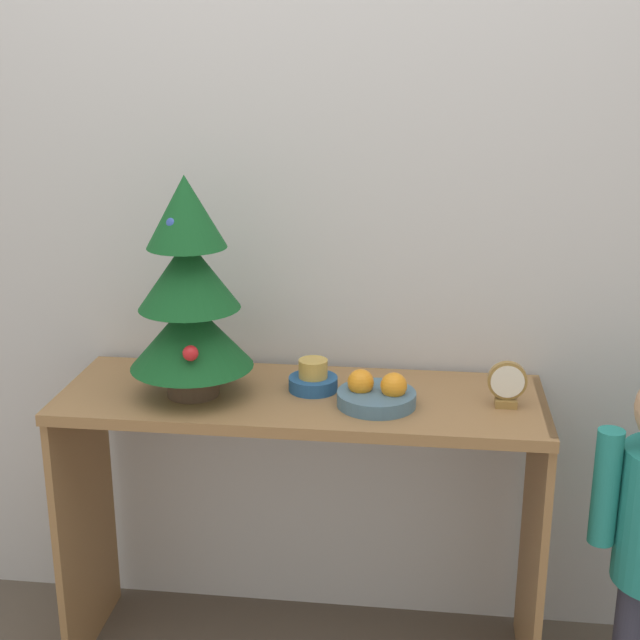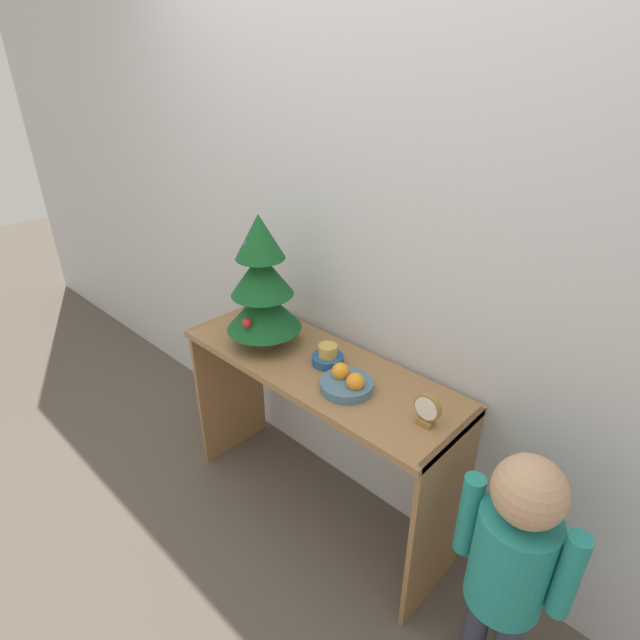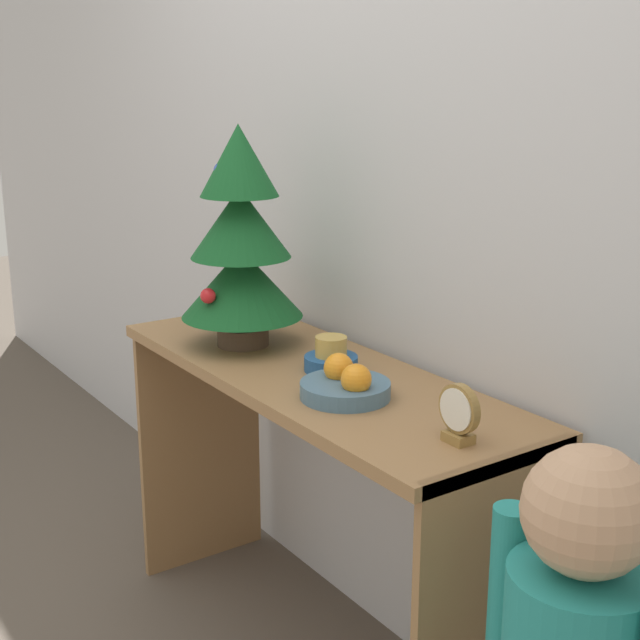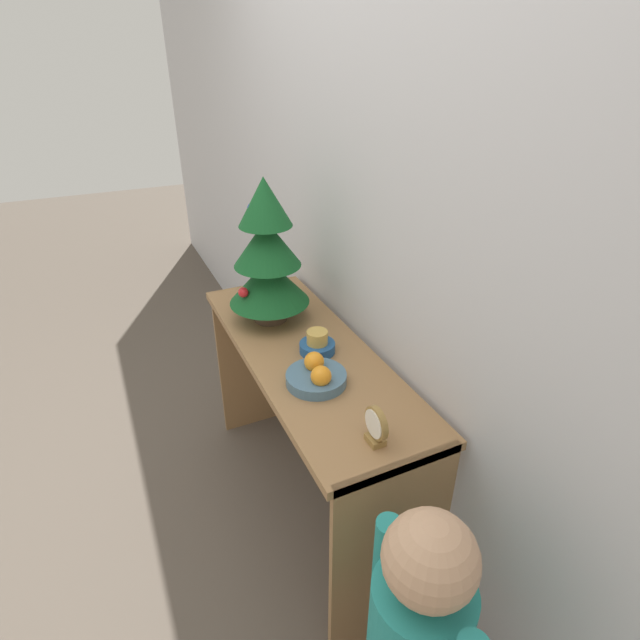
{
  "view_description": "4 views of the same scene",
  "coord_description": "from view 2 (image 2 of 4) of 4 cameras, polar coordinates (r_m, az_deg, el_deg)",
  "views": [
    {
      "loc": [
        0.31,
        -1.91,
        1.66
      ],
      "look_at": [
        0.05,
        0.19,
        1.01
      ],
      "focal_mm": 50.0,
      "sensor_mm": 36.0,
      "label": 1
    },
    {
      "loc": [
        1.18,
        -1.0,
        1.89
      ],
      "look_at": [
        -0.01,
        0.25,
        0.98
      ],
      "focal_mm": 28.0,
      "sensor_mm": 36.0,
      "label": 2
    },
    {
      "loc": [
        1.68,
        -0.92,
        1.47
      ],
      "look_at": [
        0.06,
        0.2,
        0.93
      ],
      "focal_mm": 50.0,
      "sensor_mm": 36.0,
      "label": 3
    },
    {
      "loc": [
        1.41,
        -0.38,
        1.77
      ],
      "look_at": [
        0.04,
        0.26,
        0.93
      ],
      "focal_mm": 28.0,
      "sensor_mm": 36.0,
      "label": 4
    }
  ],
  "objects": [
    {
      "name": "back_wall",
      "position": [
        2.0,
        4.97,
        9.05
      ],
      "size": [
        7.0,
        0.05,
        2.5
      ],
      "primitive_type": "cube",
      "color": "silver",
      "rests_on": "ground_plane"
    },
    {
      "name": "singing_bowl",
      "position": [
        2.0,
        0.9,
        -4.22
      ],
      "size": [
        0.13,
        0.13,
        0.08
      ],
      "color": "#235189",
      "rests_on": "console_table"
    },
    {
      "name": "child_figure",
      "position": [
        1.73,
        21.1,
        -23.79
      ],
      "size": [
        0.36,
        0.23,
        0.95
      ],
      "color": "#38384C",
      "rests_on": "ground_plane"
    },
    {
      "name": "fruit_bowl",
      "position": [
        1.86,
        3.1,
        -7.16
      ],
      "size": [
        0.2,
        0.2,
        0.09
      ],
      "color": "#476B84",
      "rests_on": "console_table"
    },
    {
      "name": "desk_clock",
      "position": [
        1.71,
        12.14,
        -10.05
      ],
      "size": [
        0.1,
        0.04,
        0.12
      ],
      "color": "olive",
      "rests_on": "console_table"
    },
    {
      "name": "ground_plane",
      "position": [
        2.44,
        -4.08,
        -23.03
      ],
      "size": [
        12.0,
        12.0,
        0.0
      ],
      "primitive_type": "plane",
      "color": "brown"
    },
    {
      "name": "console_table",
      "position": [
        2.12,
        -0.27,
        -9.19
      ],
      "size": [
        1.26,
        0.43,
        0.79
      ],
      "color": "olive",
      "rests_on": "ground_plane"
    },
    {
      "name": "mini_tree",
      "position": [
        2.05,
        -6.64,
        3.94
      ],
      "size": [
        0.32,
        0.32,
        0.57
      ],
      "color": "#4C3828",
      "rests_on": "console_table"
    }
  ]
}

